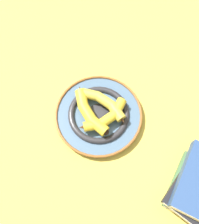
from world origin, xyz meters
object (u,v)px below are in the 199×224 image
banana_c (106,118)px  book_stack (199,186)px  decorative_bowl (100,115)px  banana_b (89,112)px  banana_a (105,103)px

banana_c → book_stack: (-0.32, -0.12, 0.01)m
decorative_bowl → book_stack: 0.38m
banana_b → banana_a: bearing=90.5°
decorative_bowl → banana_c: size_ratio=1.61×
decorative_bowl → banana_a: bearing=-62.8°
banana_c → banana_b: bearing=122.9°
decorative_bowl → book_stack: size_ratio=1.21×
banana_c → book_stack: 0.35m
decorative_bowl → banana_c: 0.05m
banana_c → book_stack: bearing=-75.2°
banana_b → book_stack: bearing=23.6°
banana_b → book_stack: book_stack is taller
book_stack → banana_a: bearing=-102.7°
banana_c → banana_a: bearing=55.9°
banana_c → decorative_bowl: bearing=92.4°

